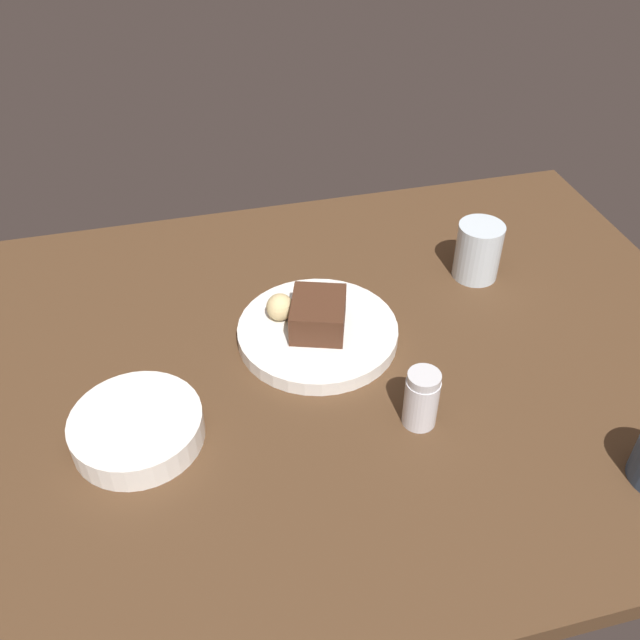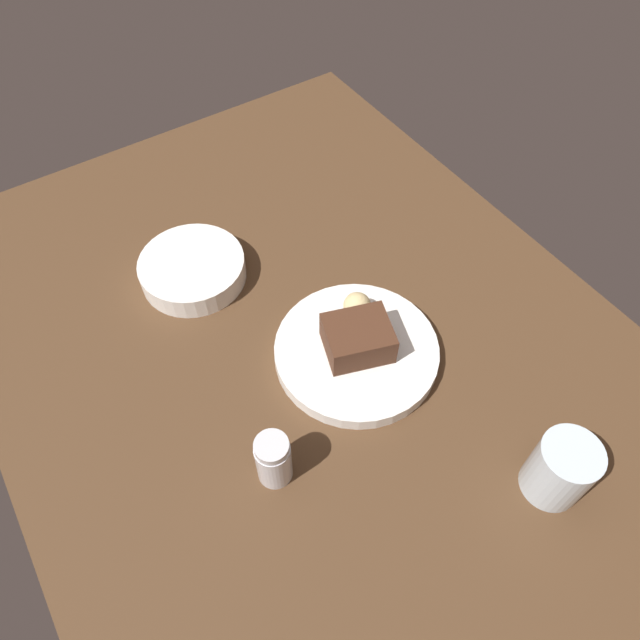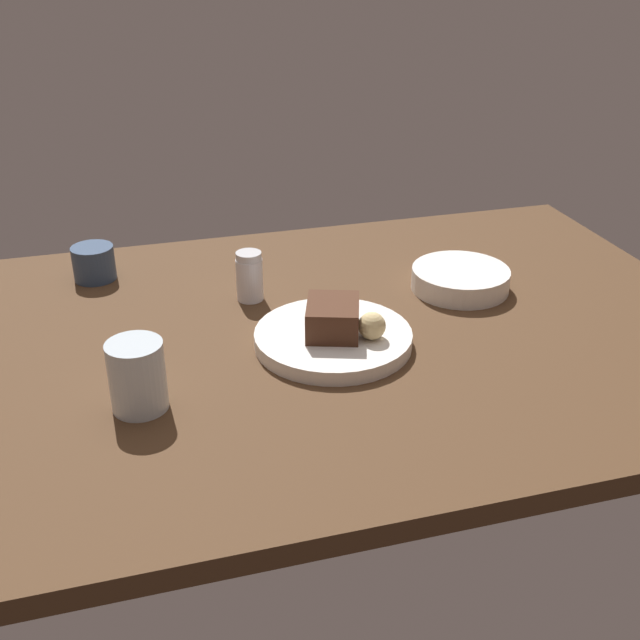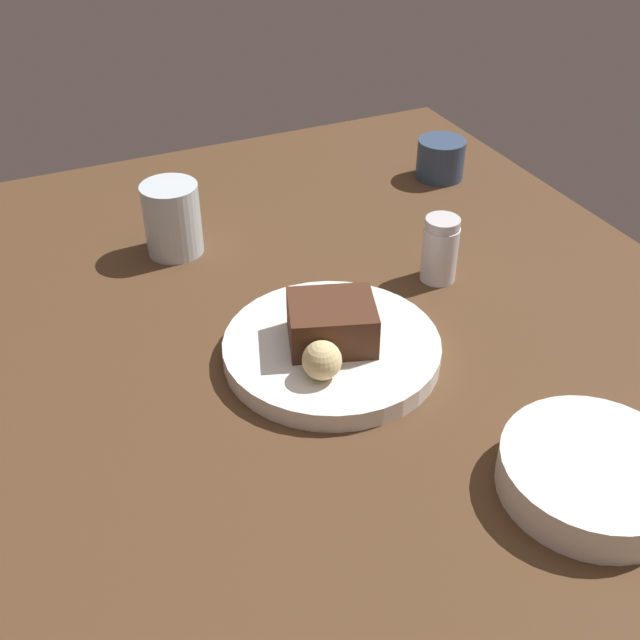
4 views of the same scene
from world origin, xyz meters
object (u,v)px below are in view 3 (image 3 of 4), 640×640
chocolate_cake_slice (333,318)px  coffee_cup (94,263)px  side_bowl (460,279)px  water_glass (137,376)px  salt_shaker (249,276)px  dessert_plate (333,338)px  bread_roll (372,326)px

chocolate_cake_slice → coffee_cup: bearing=134.3°
side_bowl → water_glass: bearing=-158.4°
salt_shaker → water_glass: water_glass is taller
salt_shaker → side_bowl: 34.78cm
coffee_cup → side_bowl: bearing=-19.6°
water_glass → side_bowl: water_glass is taller
dessert_plate → bread_roll: bearing=-35.1°
chocolate_cake_slice → side_bowl: (25.76, 12.47, -2.64)cm
dessert_plate → bread_roll: bread_roll is taller
coffee_cup → bread_roll: bearing=-44.5°
bread_roll → coffee_cup: size_ratio=0.56×
coffee_cup → chocolate_cake_slice: bearing=-45.7°
bread_roll → water_glass: bearing=-170.4°
bread_roll → water_glass: water_glass is taller
dessert_plate → coffee_cup: size_ratio=3.22×
chocolate_cake_slice → water_glass: (-27.94, -8.80, 0.14)cm
side_bowl → coffee_cup: bearing=160.4°
chocolate_cake_slice → coffee_cup: size_ratio=1.24×
bread_roll → coffee_cup: bread_roll is taller
side_bowl → bread_roll: bearing=-143.1°
dessert_plate → salt_shaker: bearing=115.1°
dessert_plate → coffee_cup: 46.48cm
water_glass → coffee_cup: (-4.45, 42.01, -1.67)cm
dessert_plate → salt_shaker: salt_shaker is taller
dessert_plate → bread_roll: 6.48cm
bread_roll → water_glass: size_ratio=0.43×
water_glass → dessert_plate: bearing=17.4°
salt_shaker → water_glass: bearing=-125.8°
side_bowl → coffee_cup: size_ratio=2.27×
dessert_plate → coffee_cup: (-32.46, 33.22, 1.84)cm
bread_roll → salt_shaker: 25.25cm
dessert_plate → side_bowl: side_bowl is taller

